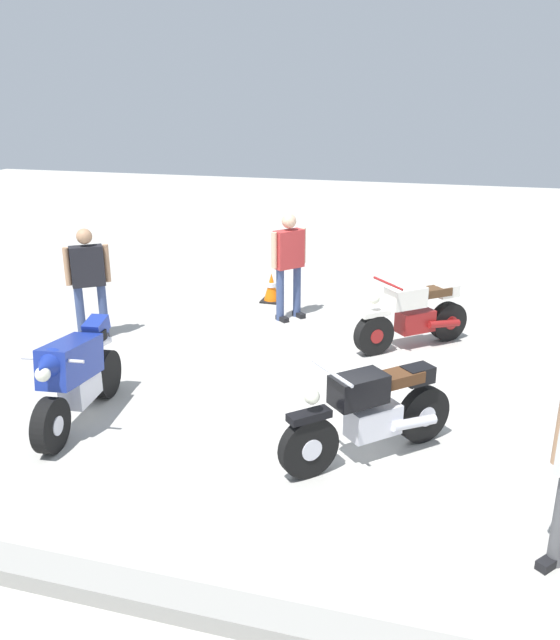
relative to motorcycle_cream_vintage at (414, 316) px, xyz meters
name	(u,v)px	position (x,y,z in m)	size (l,w,h in m)	color
ground_plane	(293,367)	(1.52, 1.22, -0.49)	(40.00, 40.00, 0.00)	#ADAAA3
curb_edge	(139,593)	(1.52, 5.82, -0.41)	(14.00, 0.30, 0.15)	gray
motorcycle_cream_vintage	(414,316)	(0.00, 0.00, 0.00)	(1.57, 1.41, 1.07)	black
motorcycle_blue_sportbike	(76,374)	(3.50, 3.43, 0.11)	(0.70, 1.96, 1.14)	black
motorcycle_black_cruiser	(371,413)	(0.16, 3.31, 0.03)	(1.58, 1.55, 1.09)	black
person_in_red_shirt	(289,259)	(2.13, -0.76, 0.54)	(0.54, 0.59, 1.78)	#384772
person_in_black_shirt	(88,277)	(4.78, 1.00, 0.51)	(0.59, 0.51, 1.73)	#384772
traffic_cone	(271,288)	(2.67, -1.58, -0.23)	(0.36, 0.36, 0.53)	black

